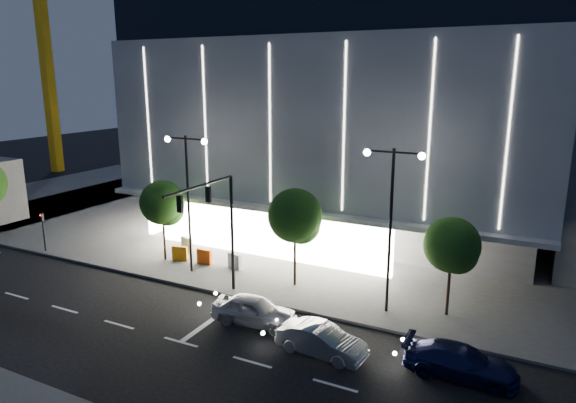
{
  "coord_description": "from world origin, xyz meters",
  "views": [
    {
      "loc": [
        16.74,
        -19.26,
        12.49
      ],
      "look_at": [
        2.93,
        8.2,
        5.0
      ],
      "focal_mm": 32.0,
      "sensor_mm": 36.0,
      "label": 1
    }
  ],
  "objects_px": {
    "ped_signal_far": "(43,228)",
    "car_lead": "(254,310)",
    "car_third": "(460,362)",
    "tower_crane": "(47,11)",
    "tree_left": "(163,205)",
    "street_lamp_east": "(391,207)",
    "barrier_c": "(204,257)",
    "street_lamp_west": "(188,184)",
    "tree_right": "(452,248)",
    "barrier_b": "(187,244)",
    "traffic_mast": "(217,216)",
    "car_second": "(321,340)",
    "barrier_a": "(180,253)",
    "barrier_d": "(235,261)",
    "tree_mid": "(296,219)"
  },
  "relations": [
    {
      "from": "tree_right",
      "to": "barrier_d",
      "type": "relative_size",
      "value": 5.01
    },
    {
      "from": "tree_right",
      "to": "barrier_b",
      "type": "xyz_separation_m",
      "value": [
        -18.83,
        2.13,
        -3.23
      ]
    },
    {
      "from": "street_lamp_east",
      "to": "car_third",
      "type": "bearing_deg",
      "value": -44.77
    },
    {
      "from": "tree_mid",
      "to": "car_second",
      "type": "height_order",
      "value": "tree_mid"
    },
    {
      "from": "tower_crane",
      "to": "tree_left",
      "type": "xyz_separation_m",
      "value": [
        34.95,
        -20.98,
        -16.47
      ]
    },
    {
      "from": "car_lead",
      "to": "car_third",
      "type": "distance_m",
      "value": 10.31
    },
    {
      "from": "ped_signal_far",
      "to": "car_lead",
      "type": "height_order",
      "value": "ped_signal_far"
    },
    {
      "from": "street_lamp_east",
      "to": "barrier_c",
      "type": "bearing_deg",
      "value": 173.35
    },
    {
      "from": "tree_left",
      "to": "barrier_a",
      "type": "height_order",
      "value": "tree_left"
    },
    {
      "from": "street_lamp_west",
      "to": "street_lamp_east",
      "type": "distance_m",
      "value": 13.0
    },
    {
      "from": "street_lamp_east",
      "to": "barrier_d",
      "type": "height_order",
      "value": "street_lamp_east"
    },
    {
      "from": "street_lamp_west",
      "to": "car_second",
      "type": "xyz_separation_m",
      "value": [
        11.5,
        -5.46,
        -5.26
      ]
    },
    {
      "from": "tree_mid",
      "to": "car_second",
      "type": "distance_m",
      "value": 8.67
    },
    {
      "from": "tree_mid",
      "to": "barrier_c",
      "type": "height_order",
      "value": "tree_mid"
    },
    {
      "from": "tower_crane",
      "to": "ped_signal_far",
      "type": "bearing_deg",
      "value": -42.2
    },
    {
      "from": "barrier_d",
      "to": "ped_signal_far",
      "type": "bearing_deg",
      "value": -151.03
    },
    {
      "from": "tree_left",
      "to": "tree_mid",
      "type": "relative_size",
      "value": 0.93
    },
    {
      "from": "tree_right",
      "to": "barrier_d",
      "type": "height_order",
      "value": "tree_right"
    },
    {
      "from": "car_third",
      "to": "barrier_d",
      "type": "distance_m",
      "value": 16.49
    },
    {
      "from": "tower_crane",
      "to": "tree_right",
      "type": "height_order",
      "value": "tower_crane"
    },
    {
      "from": "tree_left",
      "to": "car_lead",
      "type": "relative_size",
      "value": 1.29
    },
    {
      "from": "ped_signal_far",
      "to": "barrier_a",
      "type": "distance_m",
      "value": 10.49
    },
    {
      "from": "car_third",
      "to": "car_lead",
      "type": "bearing_deg",
      "value": 87.25
    },
    {
      "from": "tree_right",
      "to": "car_second",
      "type": "bearing_deg",
      "value": -124.92
    },
    {
      "from": "ped_signal_far",
      "to": "tree_left",
      "type": "relative_size",
      "value": 0.52
    },
    {
      "from": "street_lamp_east",
      "to": "barrier_c",
      "type": "distance_m",
      "value": 14.19
    },
    {
      "from": "traffic_mast",
      "to": "car_second",
      "type": "xyz_separation_m",
      "value": [
        7.5,
        -2.8,
        -4.33
      ]
    },
    {
      "from": "barrier_c",
      "to": "barrier_b",
      "type": "bearing_deg",
      "value": 150.12
    },
    {
      "from": "car_third",
      "to": "tree_left",
      "type": "bearing_deg",
      "value": 73.49
    },
    {
      "from": "tree_left",
      "to": "barrier_b",
      "type": "bearing_deg",
      "value": 85.34
    },
    {
      "from": "traffic_mast",
      "to": "barrier_d",
      "type": "height_order",
      "value": "traffic_mast"
    },
    {
      "from": "street_lamp_west",
      "to": "barrier_b",
      "type": "bearing_deg",
      "value": 131.64
    },
    {
      "from": "ped_signal_far",
      "to": "street_lamp_east",
      "type": "bearing_deg",
      "value": 3.44
    },
    {
      "from": "street_lamp_west",
      "to": "tree_right",
      "type": "bearing_deg",
      "value": 3.64
    },
    {
      "from": "barrier_c",
      "to": "car_third",
      "type": "bearing_deg",
      "value": -17.93
    },
    {
      "from": "tree_left",
      "to": "car_third",
      "type": "bearing_deg",
      "value": -15.0
    },
    {
      "from": "ped_signal_far",
      "to": "tree_left",
      "type": "height_order",
      "value": "tree_left"
    },
    {
      "from": "car_third",
      "to": "barrier_d",
      "type": "bearing_deg",
      "value": 66.41
    },
    {
      "from": "traffic_mast",
      "to": "tree_left",
      "type": "height_order",
      "value": "traffic_mast"
    },
    {
      "from": "car_third",
      "to": "barrier_c",
      "type": "bearing_deg",
      "value": 69.67
    },
    {
      "from": "car_lead",
      "to": "tree_left",
      "type": "bearing_deg",
      "value": 57.59
    },
    {
      "from": "traffic_mast",
      "to": "tree_mid",
      "type": "distance_m",
      "value": 4.82
    },
    {
      "from": "barrier_c",
      "to": "street_lamp_west",
      "type": "bearing_deg",
      "value": -86.51
    },
    {
      "from": "street_lamp_east",
      "to": "tree_right",
      "type": "relative_size",
      "value": 1.63
    },
    {
      "from": "car_second",
      "to": "barrier_a",
      "type": "distance_m",
      "value": 15.09
    },
    {
      "from": "street_lamp_west",
      "to": "street_lamp_east",
      "type": "height_order",
      "value": "same"
    },
    {
      "from": "traffic_mast",
      "to": "tower_crane",
      "type": "bearing_deg",
      "value": 149.53
    },
    {
      "from": "tree_right",
      "to": "barrier_d",
      "type": "xyz_separation_m",
      "value": [
        -13.81,
        0.71,
        -3.23
      ]
    },
    {
      "from": "ped_signal_far",
      "to": "tree_left",
      "type": "bearing_deg",
      "value": 15.61
    },
    {
      "from": "tree_right",
      "to": "car_lead",
      "type": "height_order",
      "value": "tree_right"
    }
  ]
}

